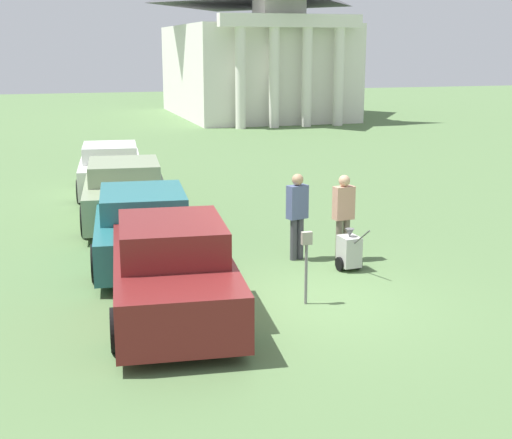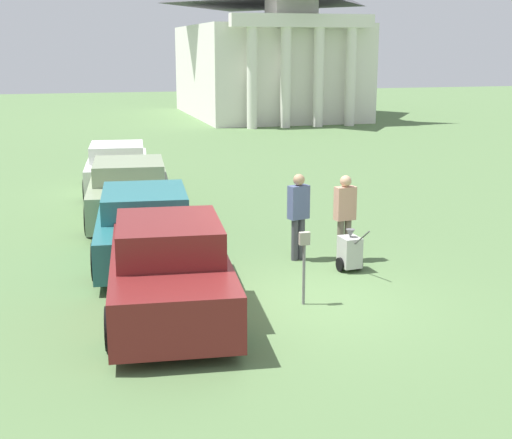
% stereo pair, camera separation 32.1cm
% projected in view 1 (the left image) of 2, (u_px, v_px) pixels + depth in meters
% --- Properties ---
extents(ground_plane, '(120.00, 120.00, 0.00)m').
position_uv_depth(ground_plane, '(304.00, 301.00, 12.42)').
color(ground_plane, '#517042').
extents(parked_car_maroon, '(2.38, 5.04, 1.60)m').
position_uv_depth(parked_car_maroon, '(172.00, 269.00, 11.81)').
color(parked_car_maroon, maroon).
rests_on(parked_car_maroon, ground_plane).
extents(parked_car_teal, '(2.46, 5.43, 1.44)m').
position_uv_depth(parked_car_teal, '(143.00, 224.00, 15.01)').
color(parked_car_teal, '#23666B').
rests_on(parked_car_teal, ground_plane).
extents(parked_car_sage, '(2.46, 5.19, 1.53)m').
position_uv_depth(parked_car_sage, '(125.00, 192.00, 18.13)').
color(parked_car_sage, gray).
rests_on(parked_car_sage, ground_plane).
extents(parked_car_white, '(2.26, 4.78, 1.48)m').
position_uv_depth(parked_car_white, '(111.00, 170.00, 21.62)').
color(parked_car_white, silver).
rests_on(parked_car_white, ground_plane).
extents(parking_meter, '(0.18, 0.09, 1.29)m').
position_uv_depth(parking_meter, '(306.00, 254.00, 12.10)').
color(parking_meter, slate).
rests_on(parking_meter, ground_plane).
extents(person_worker, '(0.46, 0.33, 1.81)m').
position_uv_depth(person_worker, '(297.00, 211.00, 14.64)').
color(person_worker, '#3F3F47').
rests_on(person_worker, ground_plane).
extents(person_supervisor, '(0.44, 0.27, 1.79)m').
position_uv_depth(person_supervisor, '(343.00, 212.00, 14.62)').
color(person_supervisor, '#665B4C').
rests_on(person_supervisor, ground_plane).
extents(equipment_cart, '(0.49, 1.00, 1.00)m').
position_uv_depth(equipment_cart, '(349.00, 251.00, 14.09)').
color(equipment_cart, '#B2B2AD').
rests_on(equipment_cart, ground_plane).
extents(church, '(9.62, 14.33, 21.16)m').
position_uv_depth(church, '(255.00, 31.00, 44.42)').
color(church, silver).
rests_on(church, ground_plane).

